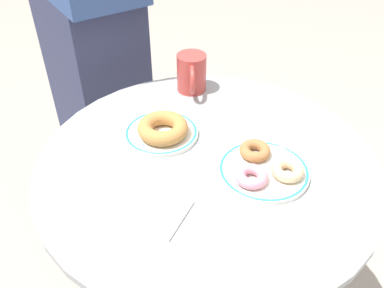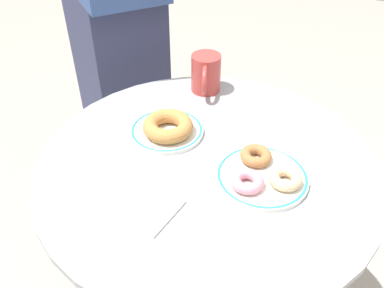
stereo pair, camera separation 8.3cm
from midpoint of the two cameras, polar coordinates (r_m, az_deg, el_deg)
name	(u,v)px [view 2 (the right image)]	position (r m, az deg, el deg)	size (l,w,h in m)	color
cafe_table	(205,223)	(1.01, 4.28, -11.20)	(0.73, 0.73, 0.71)	#999EA3
plate_left	(167,131)	(0.94, -1.03, 1.82)	(0.17, 0.17, 0.01)	white
plate_right	(262,177)	(0.84, 12.70, -4.64)	(0.19, 0.19, 0.01)	white
donut_old_fashioned	(168,126)	(0.91, -0.83, 2.47)	(0.12, 0.12, 0.03)	#BC7F42
donut_glazed	(285,178)	(0.82, 15.93, -4.83)	(0.07, 0.07, 0.02)	#E0B789
donut_cinnamon	(256,156)	(0.86, 11.77, -1.74)	(0.07, 0.07, 0.02)	#A36B3D
donut_pink_frosted	(247,181)	(0.80, 10.78, -5.33)	(0.07, 0.07, 0.02)	pink
paper_napkin	(146,207)	(0.76, -3.36, -9.00)	(0.11, 0.10, 0.01)	white
coffee_mug	(206,74)	(1.08, 4.21, 9.80)	(0.08, 0.12, 0.10)	#B73D38
person_figure	(110,7)	(1.31, -9.62, 18.52)	(0.50, 0.46, 1.72)	#2D3351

